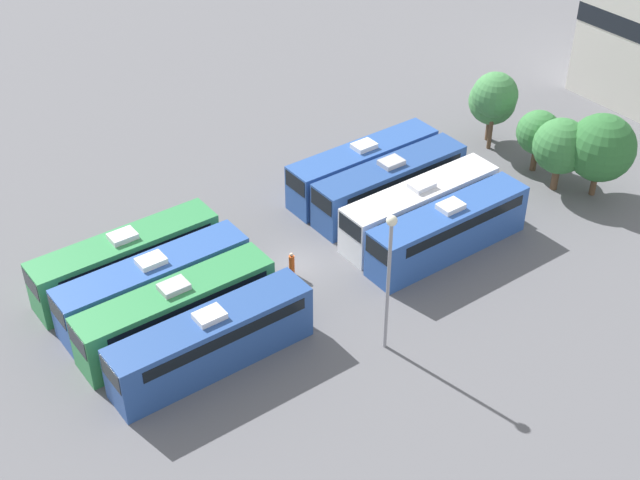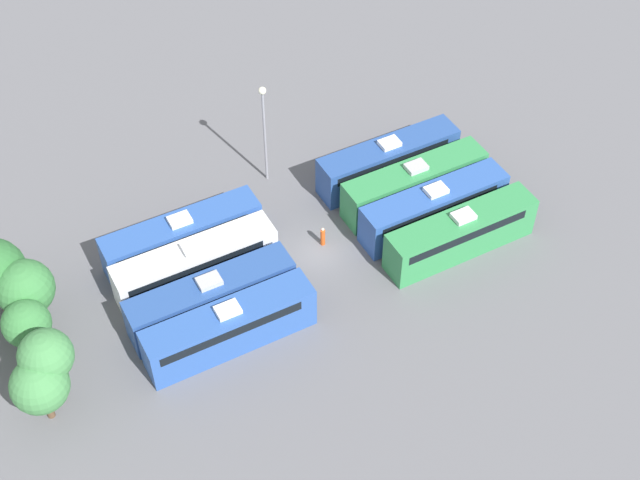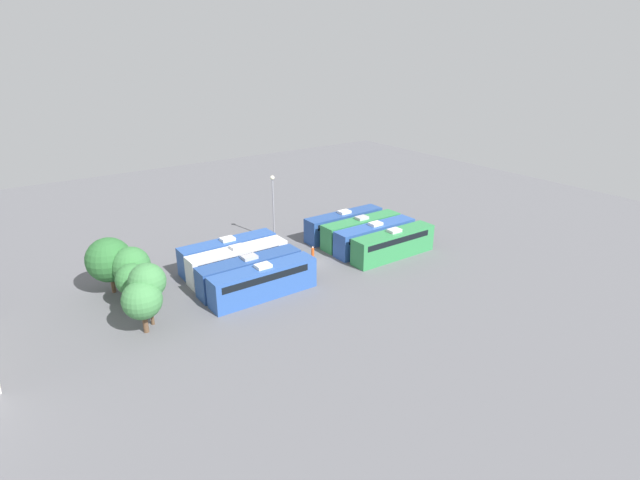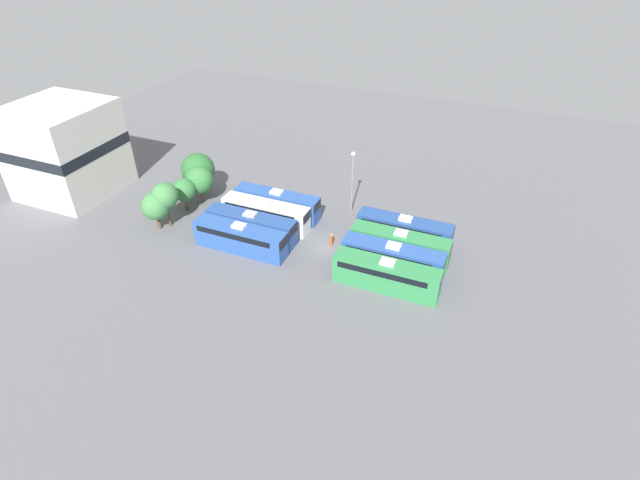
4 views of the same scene
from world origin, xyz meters
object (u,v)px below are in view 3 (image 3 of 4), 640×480
bus_1 (375,236)px  bus_2 (361,230)px  tree_1 (147,282)px  tree_2 (132,280)px  tree_0 (142,300)px  bus_5 (250,272)px  tree_4 (109,260)px  bus_4 (263,281)px  bus_7 (228,252)px  bus_3 (344,224)px  light_pole (273,198)px  bus_6 (238,261)px  tree_3 (131,266)px  bus_0 (393,243)px  worker_person (313,253)px

bus_1 → bus_2: size_ratio=1.00×
tree_1 → tree_2: size_ratio=1.31×
bus_2 → tree_0: 31.31m
bus_2 → bus_5: same height
tree_4 → bus_4: bearing=-129.0°
bus_7 → tree_0: 15.70m
bus_3 → light_pole: bearing=62.4°
tree_1 → bus_3: bearing=-74.6°
bus_5 → tree_2: tree_2 is taller
light_pole → bus_7: bearing=116.9°
bus_6 → tree_4: size_ratio=1.91×
bus_5 → light_pole: size_ratio=1.32×
tree_0 → tree_3: 8.07m
bus_1 → light_pole: (10.68, 8.81, 4.13)m
bus_4 → bus_2: bearing=-71.9°
bus_4 → tree_3: (8.15, 11.07, 1.64)m
bus_7 → bus_2: bearing=-100.1°
bus_5 → bus_7: size_ratio=1.00×
bus_1 → tree_0: tree_0 is taller
bus_5 → tree_3: size_ratio=2.15×
bus_0 → tree_2: bearing=79.6°
bus_3 → tree_0: (-9.10, 30.40, 1.48)m
bus_0 → tree_4: bearing=71.6°
bus_6 → light_pole: 12.61m
bus_4 → bus_3: bearing=-62.7°
bus_6 → tree_2: tree_2 is taller
bus_6 → tree_4: (4.03, 12.90, 1.95)m
tree_0 → tree_4: (10.09, 0.30, 0.47)m
bus_6 → bus_7: bearing=-3.5°
bus_3 → tree_4: (0.98, 30.70, 1.95)m
bus_3 → bus_5: 19.19m
bus_2 → worker_person: bus_2 is taller
bus_1 → tree_2: size_ratio=2.47×
bus_2 → bus_7: bearing=79.9°
bus_0 → bus_3: same height
worker_person → light_pole: (8.58, 0.46, 5.20)m
bus_0 → bus_6: (6.36, 18.28, 0.00)m
bus_4 → tree_3: bearing=53.7°
tree_0 → bus_4: bearing=-90.9°
bus_1 → worker_person: (2.11, 8.34, -1.08)m
bus_3 → worker_person: size_ratio=7.06×
bus_1 → tree_1: 29.88m
bus_3 → bus_5: same height
bus_4 → bus_6: same height
bus_1 → tree_3: (5.05, 29.31, 1.64)m
bus_4 → light_pole: 17.20m
bus_5 → tree_1: size_ratio=1.89×
tree_3 → bus_5: bearing=-115.7°
light_pole → bus_0: bearing=-147.0°
tree_1 → bus_4: bearing=-96.0°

